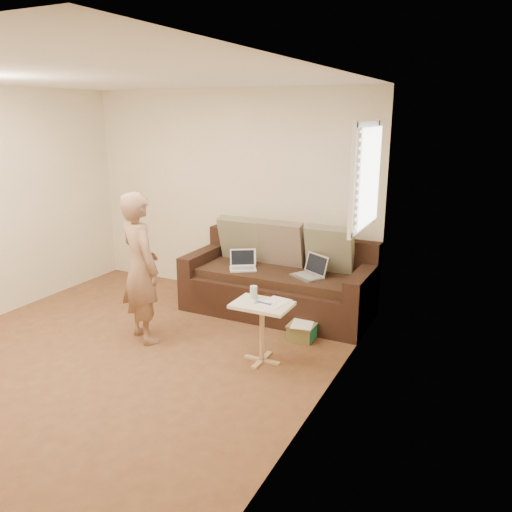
% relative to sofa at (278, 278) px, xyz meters
% --- Properties ---
extents(floor, '(4.50, 4.50, 0.00)m').
position_rel_sofa_xyz_m(floor, '(-0.90, -1.77, -0.42)').
color(floor, brown).
rests_on(floor, ground).
extents(ceiling, '(4.50, 4.50, 0.00)m').
position_rel_sofa_xyz_m(ceiling, '(-0.90, -1.77, 2.18)').
color(ceiling, white).
rests_on(ceiling, wall_back).
extents(wall_back, '(4.00, 0.00, 4.00)m').
position_rel_sofa_xyz_m(wall_back, '(-0.90, 0.48, 0.87)').
color(wall_back, beige).
rests_on(wall_back, ground).
extents(wall_right, '(0.00, 4.50, 4.50)m').
position_rel_sofa_xyz_m(wall_right, '(1.10, -1.77, 0.87)').
color(wall_right, beige).
rests_on(wall_right, ground).
extents(window_blinds, '(0.12, 0.88, 1.08)m').
position_rel_sofa_xyz_m(window_blinds, '(1.05, -0.27, 1.28)').
color(window_blinds, white).
rests_on(window_blinds, wall_right).
extents(sofa, '(2.20, 0.95, 0.85)m').
position_rel_sofa_xyz_m(sofa, '(0.00, 0.00, 0.00)').
color(sofa, black).
rests_on(sofa, ground).
extents(pillow_left, '(0.55, 0.29, 0.57)m').
position_rel_sofa_xyz_m(pillow_left, '(-0.60, 0.23, 0.37)').
color(pillow_left, '#6E6851').
rests_on(pillow_left, sofa).
extents(pillow_mid, '(0.55, 0.27, 0.57)m').
position_rel_sofa_xyz_m(pillow_mid, '(-0.05, 0.22, 0.37)').
color(pillow_mid, brown).
rests_on(pillow_mid, sofa).
extents(pillow_right, '(0.55, 0.28, 0.57)m').
position_rel_sofa_xyz_m(pillow_right, '(0.55, 0.22, 0.37)').
color(pillow_right, '#6E6851').
rests_on(pillow_right, sofa).
extents(laptop_silver, '(0.43, 0.40, 0.23)m').
position_rel_sofa_xyz_m(laptop_silver, '(0.40, -0.08, 0.10)').
color(laptop_silver, '#B7BABC').
rests_on(laptop_silver, sofa).
extents(laptop_white, '(0.38, 0.35, 0.22)m').
position_rel_sofa_xyz_m(laptop_white, '(-0.38, -0.14, 0.10)').
color(laptop_white, white).
rests_on(laptop_white, sofa).
extents(person, '(0.68, 0.60, 1.57)m').
position_rel_sofa_xyz_m(person, '(-0.96, -1.30, 0.36)').
color(person, brown).
rests_on(person, ground).
extents(side_table, '(0.54, 0.38, 0.59)m').
position_rel_sofa_xyz_m(side_table, '(0.37, -1.21, -0.13)').
color(side_table, silver).
rests_on(side_table, ground).
extents(drinking_glass, '(0.07, 0.07, 0.12)m').
position_rel_sofa_xyz_m(drinking_glass, '(0.24, -1.12, 0.23)').
color(drinking_glass, silver).
rests_on(drinking_glass, side_table).
extents(scissors, '(0.20, 0.15, 0.02)m').
position_rel_sofa_xyz_m(scissors, '(0.39, -1.22, 0.18)').
color(scissors, silver).
rests_on(scissors, side_table).
extents(paper_on_table, '(0.25, 0.33, 0.00)m').
position_rel_sofa_xyz_m(paper_on_table, '(0.47, -1.15, 0.17)').
color(paper_on_table, white).
rests_on(paper_on_table, side_table).
extents(striped_box, '(0.28, 0.28, 0.18)m').
position_rel_sofa_xyz_m(striped_box, '(0.54, -0.58, -0.34)').
color(striped_box, '#CC651E').
rests_on(striped_box, ground).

